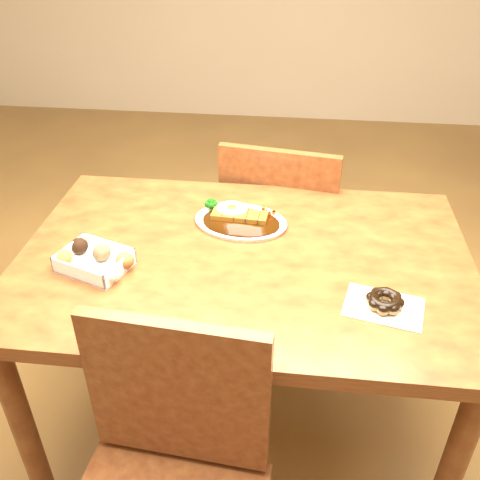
# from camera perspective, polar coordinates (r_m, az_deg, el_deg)

# --- Properties ---
(ground) EXTENTS (6.00, 6.00, 0.00)m
(ground) POSITION_cam_1_polar(r_m,az_deg,el_deg) (1.95, 0.36, -19.84)
(ground) COLOR brown
(ground) RESTS_ON ground
(table) EXTENTS (1.20, 0.80, 0.75)m
(table) POSITION_cam_1_polar(r_m,az_deg,el_deg) (1.48, 0.45, -4.72)
(table) COLOR #512110
(table) RESTS_ON ground
(chair_far) EXTENTS (0.48, 0.48, 0.87)m
(chair_far) POSITION_cam_1_polar(r_m,az_deg,el_deg) (2.01, 4.51, 0.70)
(chair_far) COLOR #512110
(chair_far) RESTS_ON ground
(katsu_curry_plate) EXTENTS (0.29, 0.23, 0.05)m
(katsu_curry_plate) POSITION_cam_1_polar(r_m,az_deg,el_deg) (1.55, -0.06, 2.25)
(katsu_curry_plate) COLOR white
(katsu_curry_plate) RESTS_ON table
(donut_box) EXTENTS (0.21, 0.18, 0.05)m
(donut_box) POSITION_cam_1_polar(r_m,az_deg,el_deg) (1.41, -15.28, -2.07)
(donut_box) COLOR white
(donut_box) RESTS_ON table
(pon_de_ring) EXTENTS (0.20, 0.16, 0.03)m
(pon_de_ring) POSITION_cam_1_polar(r_m,az_deg,el_deg) (1.29, 15.18, -6.33)
(pon_de_ring) COLOR silver
(pon_de_ring) RESTS_ON table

